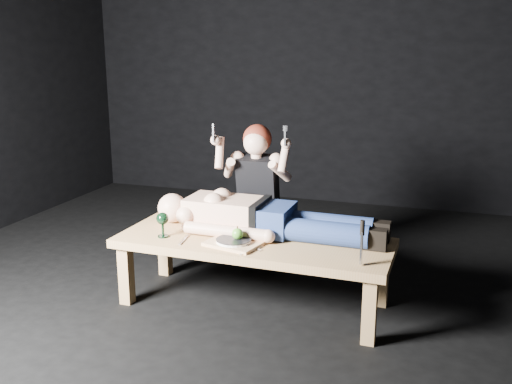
{
  "coord_description": "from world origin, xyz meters",
  "views": [
    {
      "loc": [
        1.36,
        -3.53,
        1.65
      ],
      "look_at": [
        0.25,
        -0.18,
        0.75
      ],
      "focal_mm": 40.26,
      "sensor_mm": 36.0,
      "label": 1
    }
  ],
  "objects_px": {
    "table": "(254,272)",
    "goblet": "(163,225)",
    "carving_knife": "(362,243)",
    "lying_man": "(269,214)",
    "serving_tray": "(234,243)",
    "kneeling_woman": "(260,196)"
  },
  "relations": [
    {
      "from": "table",
      "to": "goblet",
      "type": "relative_size",
      "value": 10.71
    },
    {
      "from": "goblet",
      "to": "carving_knife",
      "type": "height_order",
      "value": "carving_knife"
    },
    {
      "from": "table",
      "to": "carving_knife",
      "type": "xyz_separation_m",
      "value": [
        0.72,
        -0.24,
        0.36
      ]
    },
    {
      "from": "lying_man",
      "to": "goblet",
      "type": "bearing_deg",
      "value": -154.0
    },
    {
      "from": "lying_man",
      "to": "goblet",
      "type": "relative_size",
      "value": 10.58
    },
    {
      "from": "serving_tray",
      "to": "table",
      "type": "bearing_deg",
      "value": 59.94
    },
    {
      "from": "kneeling_woman",
      "to": "serving_tray",
      "type": "distance_m",
      "value": 0.75
    },
    {
      "from": "kneeling_woman",
      "to": "carving_knife",
      "type": "distance_m",
      "value": 1.2
    },
    {
      "from": "table",
      "to": "lying_man",
      "type": "bearing_deg",
      "value": 70.33
    },
    {
      "from": "lying_man",
      "to": "serving_tray",
      "type": "height_order",
      "value": "lying_man"
    },
    {
      "from": "serving_tray",
      "to": "lying_man",
      "type": "bearing_deg",
      "value": 64.33
    },
    {
      "from": "kneeling_woman",
      "to": "serving_tray",
      "type": "bearing_deg",
      "value": -87.31
    },
    {
      "from": "table",
      "to": "kneeling_woman",
      "type": "height_order",
      "value": "kneeling_woman"
    },
    {
      "from": "table",
      "to": "lying_man",
      "type": "relative_size",
      "value": 1.01
    },
    {
      "from": "table",
      "to": "serving_tray",
      "type": "bearing_deg",
      "value": -118.68
    },
    {
      "from": "lying_man",
      "to": "carving_knife",
      "type": "bearing_deg",
      "value": -28.89
    },
    {
      "from": "table",
      "to": "kneeling_woman",
      "type": "xyz_separation_m",
      "value": [
        -0.15,
        0.6,
        0.35
      ]
    },
    {
      "from": "table",
      "to": "lying_man",
      "type": "distance_m",
      "value": 0.39
    },
    {
      "from": "lying_man",
      "to": "serving_tray",
      "type": "xyz_separation_m",
      "value": [
        -0.14,
        -0.29,
        -0.12
      ]
    },
    {
      "from": "carving_knife",
      "to": "serving_tray",
      "type": "bearing_deg",
      "value": 174.54
    },
    {
      "from": "lying_man",
      "to": "carving_knife",
      "type": "height_order",
      "value": "carving_knife"
    },
    {
      "from": "table",
      "to": "goblet",
      "type": "bearing_deg",
      "value": -164.78
    }
  ]
}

